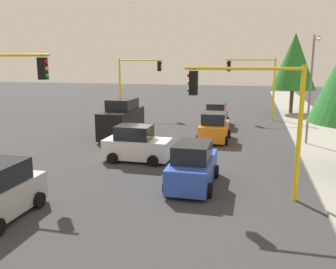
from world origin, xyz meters
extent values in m
plane|color=#353538|center=(0.00, 0.00, 0.00)|extent=(120.00, 120.00, 0.00)
cube|color=gray|center=(-5.00, 10.50, 0.07)|extent=(80.00, 4.00, 0.15)
cylinder|color=yellow|center=(6.00, -5.25, 5.69)|extent=(0.12, 4.50, 0.12)
cube|color=black|center=(6.00, -3.36, 5.11)|extent=(0.36, 0.32, 0.96)
sphere|color=red|center=(6.00, -3.18, 5.41)|extent=(0.18, 0.18, 0.18)
sphere|color=yellow|center=(6.00, -3.18, 5.11)|extent=(0.18, 0.18, 0.18)
sphere|color=green|center=(6.00, -3.18, 4.81)|extent=(0.18, 0.18, 0.18)
cylinder|color=yellow|center=(6.00, 7.50, 2.65)|extent=(0.18, 0.18, 5.31)
cylinder|color=yellow|center=(6.00, 5.25, 5.16)|extent=(0.12, 4.50, 0.12)
cube|color=black|center=(6.00, 3.36, 4.58)|extent=(0.36, 0.32, 0.96)
sphere|color=red|center=(6.00, 3.18, 4.88)|extent=(0.18, 0.18, 0.18)
sphere|color=yellow|center=(6.00, 3.18, 4.58)|extent=(0.18, 0.18, 0.18)
sphere|color=green|center=(6.00, 3.18, 4.28)|extent=(0.18, 0.18, 0.18)
cylinder|color=yellow|center=(-14.00, 7.50, 2.83)|extent=(0.18, 0.18, 5.66)
cylinder|color=yellow|center=(-14.00, 5.25, 5.51)|extent=(0.12, 4.50, 0.12)
cube|color=black|center=(-14.00, 3.36, 4.93)|extent=(0.36, 0.32, 0.96)
sphere|color=red|center=(-14.00, 3.18, 5.23)|extent=(0.18, 0.18, 0.18)
sphere|color=yellow|center=(-14.00, 3.18, 4.93)|extent=(0.18, 0.18, 0.18)
sphere|color=green|center=(-14.00, 3.18, 4.63)|extent=(0.18, 0.18, 0.18)
cylinder|color=yellow|center=(-14.00, -7.50, 2.81)|extent=(0.18, 0.18, 5.63)
cylinder|color=yellow|center=(-14.00, -5.25, 5.48)|extent=(0.12, 4.50, 0.12)
cube|color=black|center=(-14.00, -3.36, 4.90)|extent=(0.36, 0.32, 0.96)
sphere|color=red|center=(-14.00, -3.18, 5.20)|extent=(0.18, 0.18, 0.18)
sphere|color=yellow|center=(-14.00, -3.18, 4.90)|extent=(0.18, 0.18, 0.18)
sphere|color=green|center=(-14.00, -3.18, 4.60)|extent=(0.18, 0.18, 0.18)
cylinder|color=slate|center=(-4.00, 9.20, 3.50)|extent=(0.14, 0.14, 7.00)
cylinder|color=slate|center=(-3.10, 9.20, 6.80)|extent=(1.80, 0.10, 0.10)
ellipsoid|color=silver|center=(-2.20, 9.20, 6.65)|extent=(0.56, 0.28, 0.20)
cylinder|color=brown|center=(-18.00, 9.50, 1.39)|extent=(0.36, 0.36, 2.78)
cone|color=#28752D|center=(-18.00, 9.50, 5.36)|extent=(4.45, 4.45, 5.56)
cube|color=black|center=(-3.48, -3.38, 1.09)|extent=(4.80, 1.90, 1.85)
cube|color=black|center=(-3.72, -3.38, 2.40)|extent=(2.50, 1.67, 0.76)
cylinder|color=black|center=(-1.99, -2.37, 0.30)|extent=(0.60, 0.20, 0.60)
cylinder|color=black|center=(-1.99, -4.39, 0.30)|extent=(0.60, 0.20, 0.60)
cylinder|color=black|center=(-4.96, -2.37, 0.30)|extent=(0.60, 0.20, 0.60)
cylinder|color=black|center=(-4.96, -4.39, 0.30)|extent=(0.60, 0.20, 0.60)
cube|color=orange|center=(-4.08, 3.18, 0.69)|extent=(3.73, 1.77, 1.05)
cube|color=black|center=(-3.89, 3.18, 1.60)|extent=(1.94, 1.56, 0.76)
cylinder|color=black|center=(-5.23, 2.23, 0.30)|extent=(0.60, 0.20, 0.60)
cylinder|color=black|center=(-5.23, 4.12, 0.30)|extent=(0.60, 0.20, 0.60)
cylinder|color=black|center=(-2.92, 2.23, 0.30)|extent=(0.60, 0.20, 0.60)
cylinder|color=black|center=(-2.92, 4.12, 0.30)|extent=(0.60, 0.20, 0.60)
cylinder|color=black|center=(9.04, -1.96, 0.30)|extent=(0.60, 0.20, 0.60)
cube|color=white|center=(2.00, -0.38, 0.69)|extent=(1.70, 3.62, 1.05)
cube|color=black|center=(2.00, -0.56, 1.60)|extent=(1.49, 1.88, 0.76)
cylinder|color=black|center=(1.09, 0.74, 0.30)|extent=(0.20, 0.60, 0.60)
cylinder|color=black|center=(2.91, 0.74, 0.30)|extent=(0.20, 0.60, 0.60)
cylinder|color=black|center=(1.09, -1.50, 0.30)|extent=(0.20, 0.60, 0.60)
cylinder|color=black|center=(2.91, -1.50, 0.30)|extent=(0.20, 0.60, 0.60)
cube|color=blue|center=(5.21, 3.26, 0.69)|extent=(4.13, 1.70, 1.05)
cube|color=black|center=(5.41, 3.26, 1.60)|extent=(2.15, 1.50, 0.76)
cylinder|color=black|center=(3.93, 2.34, 0.30)|extent=(0.60, 0.20, 0.60)
cylinder|color=black|center=(3.93, 4.17, 0.30)|extent=(0.60, 0.20, 0.60)
cylinder|color=black|center=(6.49, 2.34, 0.30)|extent=(0.60, 0.20, 0.60)
cylinder|color=black|center=(6.49, 4.17, 0.30)|extent=(0.60, 0.20, 0.60)
cube|color=red|center=(-9.75, 2.74, 0.69)|extent=(4.00, 1.63, 1.05)
cube|color=black|center=(-9.55, 2.74, 1.60)|extent=(2.08, 1.44, 0.76)
cylinder|color=black|center=(-10.99, 1.86, 0.30)|extent=(0.60, 0.20, 0.60)
cylinder|color=black|center=(-10.99, 3.62, 0.30)|extent=(0.60, 0.20, 0.60)
cylinder|color=black|center=(-8.50, 1.86, 0.30)|extent=(0.60, 0.20, 0.60)
cylinder|color=black|center=(-8.50, 3.62, 0.30)|extent=(0.60, 0.20, 0.60)
camera|label=1|loc=(20.20, 5.72, 5.47)|focal=38.12mm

